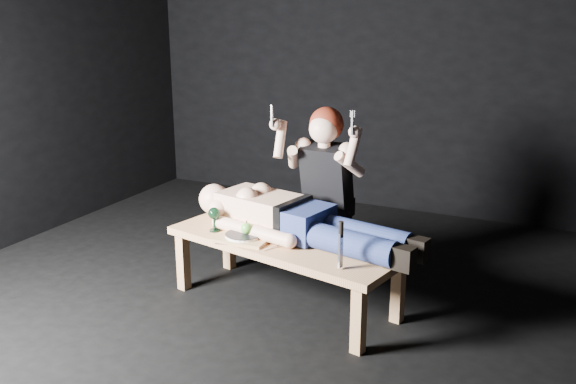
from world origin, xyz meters
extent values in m
plane|color=black|center=(0.00, 0.00, 0.00)|extent=(5.00, 5.00, 0.00)
plane|color=black|center=(0.00, 2.50, 1.50)|extent=(5.00, 0.00, 5.00)
cube|color=tan|center=(-0.03, 0.19, 0.23)|extent=(1.63, 0.88, 0.45)
cube|color=tan|center=(-0.26, 0.07, 0.46)|extent=(0.35, 0.26, 0.02)
cylinder|color=white|center=(-0.26, 0.07, 0.48)|extent=(0.23, 0.23, 0.02)
sphere|color=green|center=(-0.24, 0.08, 0.52)|extent=(0.07, 0.07, 0.07)
cube|color=#B2B2B7|center=(-0.38, 0.09, 0.45)|extent=(0.08, 0.15, 0.01)
cube|color=#B2B2B7|center=(-0.02, 0.03, 0.45)|extent=(0.09, 0.15, 0.01)
cube|color=#B2B2B7|center=(-0.04, 0.12, 0.45)|extent=(0.09, 0.15, 0.01)
camera|label=1|loc=(1.61, -3.21, 1.87)|focal=39.58mm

